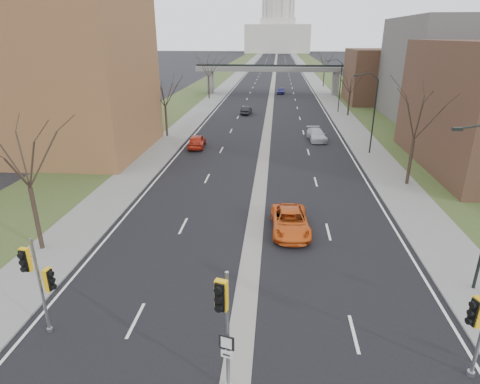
# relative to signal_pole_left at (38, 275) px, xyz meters

# --- Properties ---
(ground) EXTENTS (700.00, 700.00, 0.00)m
(ground) POSITION_rel_signal_pole_left_xyz_m (8.45, -0.76, -3.07)
(ground) COLOR black
(ground) RESTS_ON ground
(road_surface) EXTENTS (20.00, 600.00, 0.01)m
(road_surface) POSITION_rel_signal_pole_left_xyz_m (8.45, 149.24, -3.07)
(road_surface) COLOR black
(road_surface) RESTS_ON ground
(median_strip) EXTENTS (1.20, 600.00, 0.02)m
(median_strip) POSITION_rel_signal_pole_left_xyz_m (8.45, 149.24, -3.07)
(median_strip) COLOR gray
(median_strip) RESTS_ON ground
(sidewalk_right) EXTENTS (4.00, 600.00, 0.12)m
(sidewalk_right) POSITION_rel_signal_pole_left_xyz_m (20.45, 149.24, -3.01)
(sidewalk_right) COLOR gray
(sidewalk_right) RESTS_ON ground
(sidewalk_left) EXTENTS (4.00, 600.00, 0.12)m
(sidewalk_left) POSITION_rel_signal_pole_left_xyz_m (-3.55, 149.24, -3.01)
(sidewalk_left) COLOR gray
(sidewalk_left) RESTS_ON ground
(grass_verge_right) EXTENTS (8.00, 600.00, 0.10)m
(grass_verge_right) POSITION_rel_signal_pole_left_xyz_m (26.45, 149.24, -3.02)
(grass_verge_right) COLOR #2D3D1C
(grass_verge_right) RESTS_ON ground
(grass_verge_left) EXTENTS (8.00, 600.00, 0.10)m
(grass_verge_left) POSITION_rel_signal_pole_left_xyz_m (-9.55, 149.24, -3.02)
(grass_verge_left) COLOR #2D3D1C
(grass_verge_left) RESTS_ON ground
(apartment_building) EXTENTS (25.00, 16.00, 22.00)m
(apartment_building) POSITION_rel_signal_pole_left_xyz_m (-17.55, 29.24, 7.93)
(apartment_building) COLOR brown
(apartment_building) RESTS_ON ground
(commercial_block_mid) EXTENTS (18.00, 22.00, 15.00)m
(commercial_block_mid) POSITION_rel_signal_pole_left_xyz_m (36.45, 51.24, 4.43)
(commercial_block_mid) COLOR #605C57
(commercial_block_mid) RESTS_ON ground
(commercial_block_far) EXTENTS (14.00, 14.00, 10.00)m
(commercial_block_far) POSITION_rel_signal_pole_left_xyz_m (30.45, 69.24, 1.93)
(commercial_block_far) COLOR #513726
(commercial_block_far) RESTS_ON ground
(pedestrian_bridge) EXTENTS (34.00, 3.00, 6.45)m
(pedestrian_bridge) POSITION_rel_signal_pole_left_xyz_m (8.45, 79.24, 1.77)
(pedestrian_bridge) COLOR slate
(pedestrian_bridge) RESTS_ON ground
(capitol) EXTENTS (48.00, 42.00, 55.75)m
(capitol) POSITION_rel_signal_pole_left_xyz_m (8.45, 319.24, 15.53)
(capitol) COLOR silver
(capitol) RESTS_ON ground
(streetlight_mid) EXTENTS (2.61, 0.20, 8.70)m
(streetlight_mid) POSITION_rel_signal_pole_left_xyz_m (19.44, 31.24, 3.88)
(streetlight_mid) COLOR black
(streetlight_mid) RESTS_ON sidewalk_right
(streetlight_far) EXTENTS (2.61, 0.20, 8.70)m
(streetlight_far) POSITION_rel_signal_pole_left_xyz_m (19.44, 57.24, 3.88)
(streetlight_far) COLOR black
(streetlight_far) RESTS_ON sidewalk_right
(tree_left_a) EXTENTS (7.20, 7.20, 9.40)m
(tree_left_a) POSITION_rel_signal_pole_left_xyz_m (-4.55, 7.24, 3.56)
(tree_left_a) COLOR #382B21
(tree_left_a) RESTS_ON sidewalk_left
(tree_left_b) EXTENTS (6.75, 6.75, 8.81)m
(tree_left_b) POSITION_rel_signal_pole_left_xyz_m (-4.55, 37.24, 3.15)
(tree_left_b) COLOR #382B21
(tree_left_b) RESTS_ON sidewalk_left
(tree_left_c) EXTENTS (7.65, 7.65, 9.99)m
(tree_left_c) POSITION_rel_signal_pole_left_xyz_m (-4.55, 71.24, 3.97)
(tree_left_c) COLOR #382B21
(tree_left_c) RESTS_ON sidewalk_left
(tree_right_a) EXTENTS (7.20, 7.20, 9.40)m
(tree_right_a) POSITION_rel_signal_pole_left_xyz_m (21.45, 21.24, 3.56)
(tree_right_a) COLOR #382B21
(tree_right_a) RESTS_ON sidewalk_right
(tree_right_b) EXTENTS (6.30, 6.30, 8.22)m
(tree_right_b) POSITION_rel_signal_pole_left_xyz_m (21.45, 54.24, 2.75)
(tree_right_b) COLOR #382B21
(tree_right_b) RESTS_ON sidewalk_right
(tree_right_c) EXTENTS (7.65, 7.65, 9.99)m
(tree_right_c) POSITION_rel_signal_pole_left_xyz_m (21.45, 94.24, 3.97)
(tree_right_c) COLOR #382B21
(tree_right_c) RESTS_ON sidewalk_right
(signal_pole_left) EXTENTS (0.93, 0.80, 4.69)m
(signal_pole_left) POSITION_rel_signal_pole_left_xyz_m (0.00, 0.00, 0.00)
(signal_pole_left) COLOR gray
(signal_pole_left) RESTS_ON ground
(signal_pole_median) EXTENTS (0.67, 0.86, 5.11)m
(signal_pole_median) POSITION_rel_signal_pole_left_xyz_m (8.15, -2.45, 0.49)
(signal_pole_median) COLOR gray
(signal_pole_median) RESTS_ON ground
(car_left_near) EXTENTS (2.16, 4.70, 1.56)m
(car_left_near) POSITION_rel_signal_pole_left_xyz_m (0.40, 32.17, -2.29)
(car_left_near) COLOR #B32814
(car_left_near) RESTS_ON ground
(car_left_far) EXTENTS (1.78, 4.05, 1.29)m
(car_left_far) POSITION_rel_signal_pole_left_xyz_m (4.59, 54.38, -2.43)
(car_left_far) COLOR black
(car_left_far) RESTS_ON ground
(car_right_near) EXTENTS (2.75, 5.45, 1.48)m
(car_right_near) POSITION_rel_signal_pole_left_xyz_m (10.86, 11.12, -2.33)
(car_right_near) COLOR #D55516
(car_right_near) RESTS_ON ground
(car_right_mid) EXTENTS (2.57, 5.10, 1.42)m
(car_right_mid) POSITION_rel_signal_pole_left_xyz_m (14.81, 36.96, -2.36)
(car_right_mid) COLOR silver
(car_right_mid) RESTS_ON ground
(car_right_far) EXTENTS (1.90, 4.04, 1.34)m
(car_right_far) POSITION_rel_signal_pole_left_xyz_m (10.50, 80.53, -2.40)
(car_right_far) COLOR navy
(car_right_far) RESTS_ON ground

